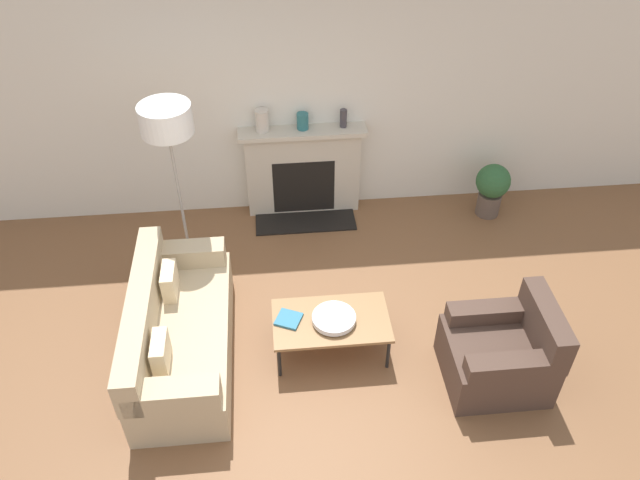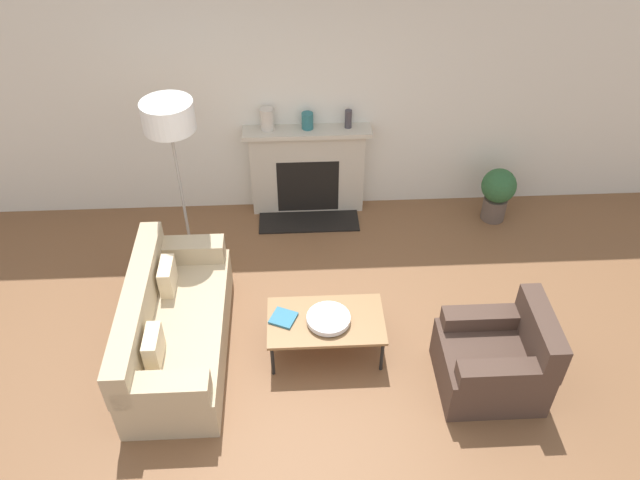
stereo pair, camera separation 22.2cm
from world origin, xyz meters
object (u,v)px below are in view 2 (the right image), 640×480
Objects in this scene: book at (283,318)px; mantel_vase_center_right at (348,119)px; fireplace at (308,172)px; couch at (173,328)px; armchair_near at (497,360)px; mantel_vase_left at (267,119)px; floor_lamp at (170,128)px; mantel_vase_center_left at (307,121)px; coffee_table at (326,322)px; bowl at (328,319)px; potted_plant at (498,192)px.

book is 2.41m from mantel_vase_center_right.
fireplace is 0.75× the size of couch.
armchair_near is at bearing -100.11° from couch.
couch is 7.59× the size of mantel_vase_left.
armchair_near reaches higher than couch.
armchair_near is 0.46× the size of floor_lamp.
book is 2.31m from mantel_vase_center_left.
mantel_vase_left is 1.21× the size of mantel_vase_center_right.
bowl is (0.02, -0.03, 0.07)m from coffee_table.
mantel_vase_left is (-0.43, 0.01, 0.68)m from fireplace.
floor_lamp is (-1.28, -0.86, 1.10)m from fireplace.
mantel_vase_center_left is at bearing 106.28° from book.
fireplace is 0.81m from mantel_vase_left.
armchair_near is at bearing -53.53° from mantel_vase_left.
potted_plant reaches higher than coffee_table.
armchair_near is 1.32× the size of potted_plant.
floor_lamp is 9.28× the size of mantel_vase_center_right.
fireplace is at bearing 33.89° from floor_lamp.
bowl is at bearing -48.92° from coffee_table.
couch is 2.48m from mantel_vase_left.
couch is at bearing -156.36° from book.
floor_lamp is at bearing 136.30° from coffee_table.
mantel_vase_center_left is (1.30, 2.14, 0.87)m from couch.
bowl is (-1.42, 0.44, 0.12)m from armchair_near.
mantel_vase_left is at bearing 173.27° from potted_plant.
couch is at bearing -121.26° from mantel_vase_center_left.
fireplace is 2.50m from couch.
fireplace is at bearing 106.43° from book.
floor_lamp reaches higher than armchair_near.
mantel_vase_center_right is (0.88, 0.00, -0.02)m from mantel_vase_left.
potted_plant is at bearing 61.24° from book.
coffee_table is at bearing -107.78° from armchair_near.
mantel_vase_left reaches higher than armchair_near.
armchair_near is 3.14× the size of book.
potted_plant is at bearing -7.67° from fireplace.
coffee_table is 0.08m from bowl.
bowl is 0.60× the size of potted_plant.
coffee_table is 4.26× the size of mantel_vase_left.
mantel_vase_center_left is (-1.52, 2.65, 0.87)m from armchair_near.
mantel_vase_center_left is at bearing -31.26° from couch.
couch is 2.66m from mantel_vase_center_left.
potted_plant is at bearing 42.17° from coffee_table.
mantel_vase_left is at bearing 180.00° from mantel_vase_center_left.
mantel_vase_center_left is at bearing 92.61° from bowl.
mantel_vase_center_right is (0.75, 2.16, 0.79)m from book.
mantel_vase_center_right is at bearing 0.00° from mantel_vase_center_left.
mantel_vase_center_right is at bearing -39.15° from couch.
mantel_vase_center_right reaches higher than bowl.
mantel_vase_left is 0.88m from mantel_vase_center_right.
bowl is (1.40, -0.07, 0.12)m from couch.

